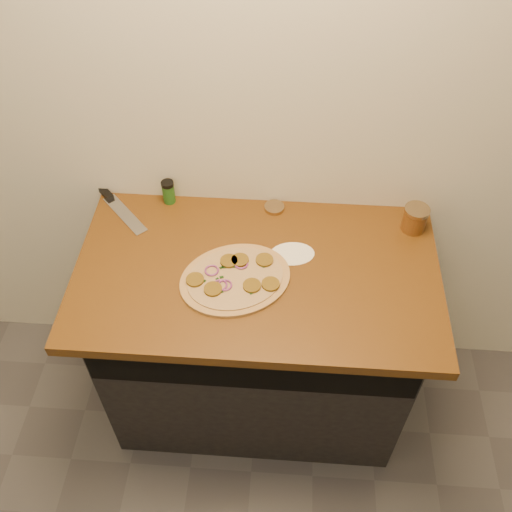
# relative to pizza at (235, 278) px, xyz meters

# --- Properties ---
(cabinet) EXTENTS (1.10, 0.60, 0.86)m
(cabinet) POSITION_rel_pizza_xyz_m (0.07, 0.08, -0.48)
(cabinet) COLOR black
(cabinet) RESTS_ON ground
(countertop) EXTENTS (1.20, 0.70, 0.04)m
(countertop) POSITION_rel_pizza_xyz_m (0.07, 0.05, -0.03)
(countertop) COLOR brown
(countertop) RESTS_ON cabinet
(pizza) EXTENTS (0.47, 0.47, 0.02)m
(pizza) POSITION_rel_pizza_xyz_m (0.00, 0.00, 0.00)
(pizza) COLOR tan
(pizza) RESTS_ON countertop
(chefs_knife) EXTENTS (0.26, 0.28, 0.02)m
(chefs_knife) POSITION_rel_pizza_xyz_m (-0.48, 0.33, -0.00)
(chefs_knife) COLOR #B7BAC1
(chefs_knife) RESTS_ON countertop
(mason_jar_lid) EXTENTS (0.09, 0.09, 0.02)m
(mason_jar_lid) POSITION_rel_pizza_xyz_m (0.11, 0.34, -0.00)
(mason_jar_lid) COLOR tan
(mason_jar_lid) RESTS_ON countertop
(salsa_jar) EXTENTS (0.09, 0.09, 0.09)m
(salsa_jar) POSITION_rel_pizza_xyz_m (0.60, 0.28, 0.04)
(salsa_jar) COLOR #A61110
(salsa_jar) RESTS_ON countertop
(spice_shaker) EXTENTS (0.05, 0.05, 0.09)m
(spice_shaker) POSITION_rel_pizza_xyz_m (-0.27, 0.35, 0.04)
(spice_shaker) COLOR #25621E
(spice_shaker) RESTS_ON countertop
(flour_spill) EXTENTS (0.17, 0.17, 0.00)m
(flour_spill) POSITION_rel_pizza_xyz_m (0.18, 0.13, -0.01)
(flour_spill) COLOR white
(flour_spill) RESTS_ON countertop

